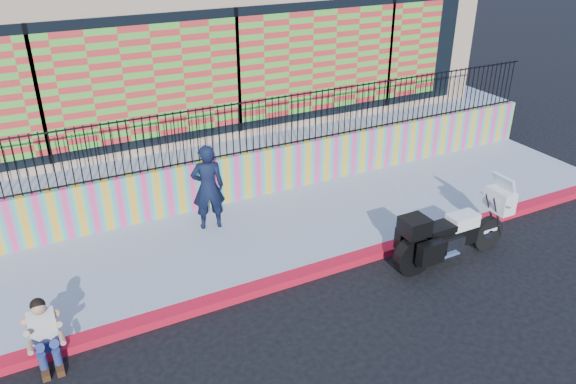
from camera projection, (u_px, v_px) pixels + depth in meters
ground at (329, 270)px, 10.61m from camera, size 90.00×90.00×0.00m
red_curb at (329, 267)px, 10.58m from camera, size 16.00×0.30×0.15m
sidewalk at (289, 228)px, 11.89m from camera, size 16.00×3.00×0.15m
mural_wall at (257, 173)px, 12.88m from camera, size 16.00×0.20×1.10m
metal_fence at (255, 126)px, 12.37m from camera, size 15.80×0.04×1.20m
elevated_platform at (187, 113)px, 16.97m from camera, size 16.00×10.00×1.25m
storefront_building at (182, 25)px, 15.62m from camera, size 14.00×8.06×4.00m
police_motorcycle at (451, 232)px, 10.60m from camera, size 2.54×0.84×1.58m
police_officer at (208, 187)px, 11.39m from camera, size 0.74×0.56×1.83m
seated_man at (46, 340)px, 8.24m from camera, size 0.54×0.71×1.06m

